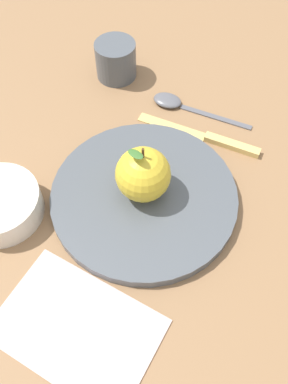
# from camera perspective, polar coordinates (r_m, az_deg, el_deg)

# --- Properties ---
(ground_plane) EXTENTS (2.40, 2.40, 0.00)m
(ground_plane) POSITION_cam_1_polar(r_m,az_deg,el_deg) (0.58, 1.15, -0.15)
(ground_plane) COLOR olive
(dinner_plate) EXTENTS (0.26, 0.26, 0.02)m
(dinner_plate) POSITION_cam_1_polar(r_m,az_deg,el_deg) (0.57, 0.00, -0.56)
(dinner_plate) COLOR #4C5156
(dinner_plate) RESTS_ON ground_plane
(apple) EXTENTS (0.07, 0.07, 0.09)m
(apple) POSITION_cam_1_polar(r_m,az_deg,el_deg) (0.53, -0.04, 2.33)
(apple) COLOR gold
(apple) RESTS_ON dinner_plate
(cup) EXTENTS (0.07, 0.07, 0.06)m
(cup) POSITION_cam_1_polar(r_m,az_deg,el_deg) (0.73, -4.02, 18.32)
(cup) COLOR #4C5156
(cup) RESTS_ON ground_plane
(knife) EXTENTS (0.14, 0.17, 0.01)m
(knife) POSITION_cam_1_polar(r_m,az_deg,el_deg) (0.65, 9.14, 7.56)
(knife) COLOR #D8B766
(knife) RESTS_ON ground_plane
(spoon) EXTENTS (0.13, 0.14, 0.01)m
(spoon) POSITION_cam_1_polar(r_m,az_deg,el_deg) (0.69, 4.79, 12.30)
(spoon) COLOR #59595E
(spoon) RESTS_ON ground_plane
(linen_napkin) EXTENTS (0.21, 0.23, 0.00)m
(linen_napkin) POSITION_cam_1_polar(r_m,az_deg,el_deg) (0.51, -9.51, -18.35)
(linen_napkin) COLOR beige
(linen_napkin) RESTS_ON ground_plane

